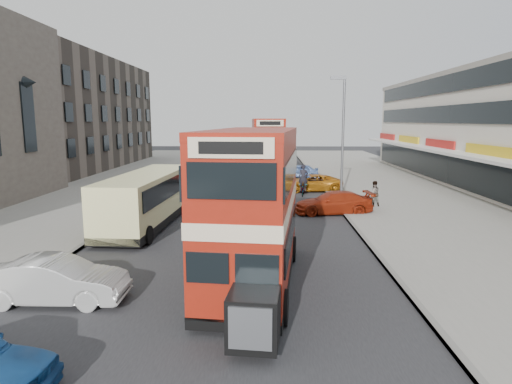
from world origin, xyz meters
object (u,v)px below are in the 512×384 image
(street_lamp, at_px, (342,129))
(car_right_b, at_px, (311,183))
(pedestrian_near, at_px, (374,193))
(car_left_front, at_px, (55,280))
(bus_second, at_px, (267,148))
(cyclist, at_px, (303,185))
(car_right_a, at_px, (333,203))
(coach, at_px, (148,197))
(bus_main, at_px, (254,207))
(car_right_c, at_px, (298,171))

(street_lamp, relative_size, car_right_b, 1.77)
(car_right_b, bearing_deg, pedestrian_near, 21.33)
(street_lamp, distance_m, car_left_front, 20.19)
(bus_second, bearing_deg, street_lamp, 109.51)
(cyclist, bearing_deg, street_lamp, -38.69)
(pedestrian_near, bearing_deg, car_right_a, 18.66)
(car_left_front, bearing_deg, cyclist, -25.31)
(coach, bearing_deg, car_left_front, -87.78)
(street_lamp, distance_m, pedestrian_near, 4.75)
(bus_main, bearing_deg, pedestrian_near, -113.09)
(bus_second, bearing_deg, pedestrian_near, 112.16)
(car_right_c, bearing_deg, cyclist, 1.77)
(car_left_front, xyz_separation_m, cyclist, (8.76, 18.76, 0.09))
(car_left_front, bearing_deg, car_right_b, -25.02)
(pedestrian_near, bearing_deg, bus_second, -76.30)
(bus_main, relative_size, car_right_a, 2.03)
(car_left_front, relative_size, car_right_c, 1.10)
(coach, distance_m, pedestrian_near, 13.39)
(car_right_c, height_order, pedestrian_near, pedestrian_near)
(bus_second, relative_size, car_left_front, 2.33)
(coach, relative_size, car_left_front, 2.28)
(street_lamp, xyz_separation_m, pedestrian_near, (1.69, -2.21, -3.85))
(coach, height_order, car_left_front, coach)
(car_left_front, distance_m, car_right_a, 16.12)
(bus_main, xyz_separation_m, car_right_a, (4.22, 10.95, -1.92))
(car_right_b, height_order, pedestrian_near, pedestrian_near)
(car_right_a, bearing_deg, pedestrian_near, 114.97)
(car_right_a, distance_m, cyclist, 6.24)
(street_lamp, distance_m, car_right_b, 6.14)
(car_right_b, distance_m, cyclist, 2.12)
(car_right_c, xyz_separation_m, pedestrian_near, (3.59, -14.36, 0.30))
(bus_main, distance_m, car_right_b, 19.50)
(bus_second, bearing_deg, car_right_c, -170.33)
(coach, bearing_deg, car_right_b, 52.29)
(street_lamp, xyz_separation_m, bus_second, (-4.83, 11.48, -2.00))
(bus_second, height_order, car_left_front, bus_second)
(car_right_c, bearing_deg, car_right_a, 6.98)
(street_lamp, xyz_separation_m, car_left_front, (-11.00, -16.43, -4.10))
(car_right_c, bearing_deg, bus_main, -3.28)
(street_lamp, relative_size, pedestrian_near, 5.16)
(bus_second, bearing_deg, cyclist, 102.50)
(bus_second, relative_size, car_right_b, 2.10)
(car_right_c, xyz_separation_m, cyclist, (-0.34, -9.83, 0.14))
(coach, distance_m, car_right_a, 10.36)
(street_lamp, distance_m, bus_main, 15.79)
(street_lamp, relative_size, bus_main, 0.90)
(car_left_front, bearing_deg, car_right_c, -17.94)
(pedestrian_near, bearing_deg, street_lamp, -64.34)
(street_lamp, height_order, cyclist, street_lamp)
(bus_main, height_order, pedestrian_near, bus_main)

